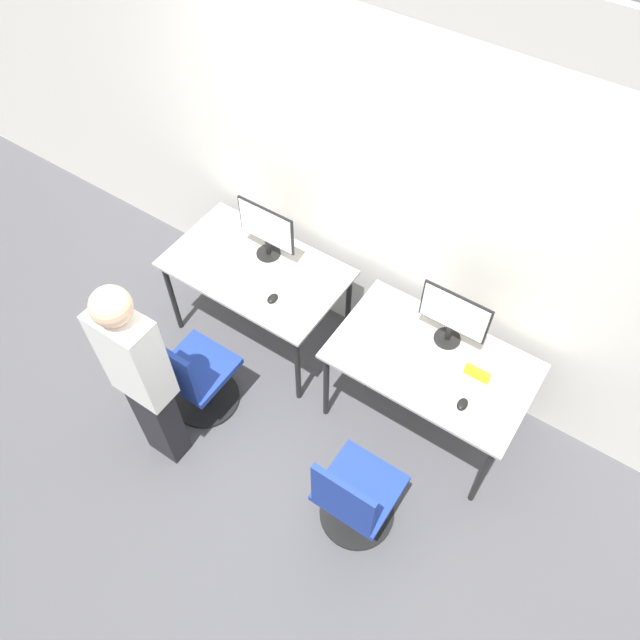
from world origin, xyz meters
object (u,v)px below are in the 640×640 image
(keyboard_left, at_px, (240,281))
(office_chair_left, at_px, (194,378))
(keyboard_right, at_px, (419,380))
(monitor_left, at_px, (266,230))
(mouse_right, at_px, (462,404))
(person_left, at_px, (141,376))
(mouse_left, at_px, (273,298))
(office_chair_right, at_px, (355,499))
(monitor_right, at_px, (454,316))

(keyboard_left, bearing_deg, office_chair_left, -87.39)
(keyboard_right, bearing_deg, monitor_left, 166.52)
(mouse_right, bearing_deg, monitor_left, 168.46)
(monitor_left, height_order, keyboard_right, monitor_left)
(office_chair_left, height_order, person_left, person_left)
(keyboard_left, height_order, mouse_left, mouse_left)
(office_chair_left, relative_size, person_left, 0.53)
(mouse_left, bearing_deg, office_chair_left, -111.87)
(mouse_left, height_order, mouse_right, same)
(mouse_left, distance_m, person_left, 1.01)
(monitor_left, height_order, office_chair_left, monitor_left)
(mouse_left, xyz_separation_m, office_chair_right, (1.11, -0.72, -0.40))
(person_left, bearing_deg, office_chair_right, 11.01)
(mouse_left, xyz_separation_m, keyboard_right, (1.10, -0.01, -0.01))
(monitor_left, relative_size, office_chair_right, 0.50)
(monitor_left, xyz_separation_m, mouse_right, (1.67, -0.34, -0.22))
(person_left, distance_m, office_chair_right, 1.45)
(keyboard_left, height_order, office_chair_right, office_chair_right)
(office_chair_right, bearing_deg, mouse_right, 67.57)
(person_left, height_order, keyboard_right, person_left)
(keyboard_right, bearing_deg, office_chair_left, -156.14)
(monitor_left, relative_size, mouse_right, 4.92)
(monitor_left, distance_m, person_left, 1.30)
(mouse_left, bearing_deg, keyboard_right, -0.56)
(person_left, height_order, mouse_right, person_left)
(monitor_right, bearing_deg, keyboard_left, -165.36)
(person_left, height_order, monitor_right, person_left)
(keyboard_left, bearing_deg, office_chair_right, -27.48)
(office_chair_right, bearing_deg, monitor_right, 90.17)
(monitor_left, xyz_separation_m, office_chair_left, (0.03, -0.93, -0.63))
(person_left, distance_m, keyboard_right, 1.64)
(keyboard_left, relative_size, office_chair_left, 0.47)
(keyboard_left, distance_m, mouse_left, 0.27)
(keyboard_left, distance_m, monitor_right, 1.44)
(person_left, distance_m, mouse_right, 1.87)
(monitor_right, distance_m, mouse_right, 0.53)
(mouse_left, height_order, keyboard_right, mouse_left)
(person_left, bearing_deg, keyboard_left, 93.50)
(keyboard_left, distance_m, mouse_right, 1.67)
(monitor_left, distance_m, mouse_right, 1.71)
(keyboard_right, bearing_deg, person_left, -143.82)
(monitor_right, height_order, keyboard_right, monitor_right)
(office_chair_right, bearing_deg, person_left, -168.99)
(mouse_left, height_order, office_chair_right, office_chair_right)
(mouse_left, bearing_deg, monitor_right, 18.05)
(monitor_left, bearing_deg, keyboard_left, -90.00)
(mouse_right, bearing_deg, keyboard_right, 177.98)
(monitor_left, distance_m, monitor_right, 1.38)
(monitor_right, height_order, mouse_right, monitor_right)
(office_chair_left, bearing_deg, mouse_left, 68.13)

